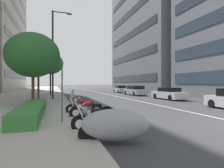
# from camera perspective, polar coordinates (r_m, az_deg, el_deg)

# --- Properties ---
(sidewalk_right_plaza) EXTENTS (160.00, 10.05, 0.15)m
(sidewalk_right_plaza) POSITION_cam_1_polar(r_m,az_deg,el_deg) (35.97, -23.21, -2.57)
(sidewalk_right_plaza) COLOR #A39E93
(sidewalk_right_plaza) RESTS_ON ground
(lane_centre_stripe) EXTENTS (110.00, 0.16, 0.01)m
(lane_centre_stripe) POSITION_cam_1_polar(r_m,az_deg,el_deg) (41.57, -5.84, -2.27)
(lane_centre_stripe) COLOR silver
(lane_centre_stripe) RESTS_ON ground
(motorcycle_far_end_row) EXTENTS (1.42, 2.20, 1.05)m
(motorcycle_far_end_row) POSITION_cam_1_polar(r_m,az_deg,el_deg) (5.67, 0.76, -12.53)
(motorcycle_far_end_row) COLOR gray
(motorcycle_far_end_row) RESTS_ON ground
(motorcycle_mid_row) EXTENTS (0.85, 2.16, 1.11)m
(motorcycle_mid_row) POSITION_cam_1_polar(r_m,az_deg,el_deg) (6.91, -3.52, -11.44)
(motorcycle_mid_row) COLOR black
(motorcycle_mid_row) RESTS_ON ground
(motorcycle_nearest_camera) EXTENTS (0.87, 2.17, 1.11)m
(motorcycle_nearest_camera) POSITION_cam_1_polar(r_m,az_deg,el_deg) (9.43, -6.49, -8.29)
(motorcycle_nearest_camera) COLOR black
(motorcycle_nearest_camera) RESTS_ON ground
(motorcycle_under_tarp) EXTENTS (0.95, 2.02, 1.48)m
(motorcycle_under_tarp) POSITION_cam_1_polar(r_m,az_deg,el_deg) (10.75, -8.81, -7.18)
(motorcycle_under_tarp) COLOR black
(motorcycle_under_tarp) RESTS_ON ground
(car_lead_in_lane) EXTENTS (4.43, 2.03, 1.34)m
(car_lead_in_lane) POSITION_cam_1_polar(r_m,az_deg,el_deg) (21.81, 17.12, -2.91)
(car_lead_in_lane) COLOR silver
(car_lead_in_lane) RESTS_ON ground
(car_mid_block_traffic) EXTENTS (4.66, 2.09, 1.45)m
(car_mid_block_traffic) POSITION_cam_1_polar(r_m,az_deg,el_deg) (28.39, 7.12, -2.05)
(car_mid_block_traffic) COLOR #B7B7BC
(car_mid_block_traffic) RESTS_ON ground
(car_following_behind) EXTENTS (4.37, 1.87, 1.38)m
(car_following_behind) POSITION_cam_1_polar(r_m,az_deg,el_deg) (35.90, 2.54, -1.64)
(car_following_behind) COLOR #B7B7BC
(car_following_behind) RESTS_ON ground
(parking_sign_by_curb) EXTENTS (0.32, 0.06, 2.42)m
(parking_sign_by_curb) POSITION_cam_1_polar(r_m,az_deg,el_deg) (8.30, -15.12, -1.24)
(parking_sign_by_curb) COLOR #47494C
(parking_sign_by_curb) RESTS_ON sidewalk_right_plaza
(street_lamp_with_banners) EXTENTS (1.26, 2.11, 9.33)m
(street_lamp_with_banners) POSITION_cam_1_polar(r_m,az_deg,el_deg) (20.75, -17.10, 10.69)
(street_lamp_with_banners) COLOR #232326
(street_lamp_with_banners) RESTS_ON sidewalk_right_plaza
(clipped_hedge_bed) EXTENTS (6.80, 1.10, 0.57)m
(clipped_hedge_bed) POSITION_cam_1_polar(r_m,az_deg,el_deg) (10.50, -23.46, -7.38)
(clipped_hedge_bed) COLOR #337033
(clipped_hedge_bed) RESTS_ON sidewalk_right_plaza
(street_tree_mid_sidewalk) EXTENTS (3.99, 3.99, 5.52)m
(street_tree_mid_sidewalk) POSITION_cam_1_polar(r_m,az_deg,el_deg) (15.46, -23.21, 8.18)
(street_tree_mid_sidewalk) COLOR #473323
(street_tree_mid_sidewalk) RESTS_ON sidewalk_right_plaza
(street_tree_near_plaza_corner) EXTENTS (3.05, 3.05, 5.59)m
(street_tree_near_plaza_corner) POSITION_cam_1_polar(r_m,az_deg,el_deg) (21.48, -21.76, 7.18)
(street_tree_near_plaza_corner) COLOR #473323
(street_tree_near_plaza_corner) RESTS_ON sidewalk_right_plaza
(street_tree_far_plaza) EXTENTS (3.46, 3.46, 5.88)m
(street_tree_far_plaza) POSITION_cam_1_polar(r_m,az_deg,el_deg) (27.05, -18.45, 6.00)
(street_tree_far_plaza) COLOR #473323
(street_tree_far_plaza) RESTS_ON sidewalk_right_plaza
(office_tower_near_left) EXTENTS (27.96, 16.02, 36.28)m
(office_tower_near_left) POSITION_cam_1_polar(r_m,az_deg,el_deg) (50.88, 14.14, 18.94)
(office_tower_near_left) COLOR slate
(office_tower_near_left) RESTS_ON ground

